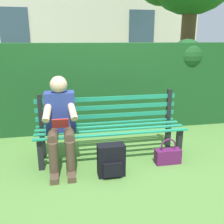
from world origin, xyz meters
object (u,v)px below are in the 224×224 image
(park_bench, at_px, (110,124))
(person_seated, at_px, (60,120))
(backpack, at_px, (111,161))
(handbag, at_px, (168,155))

(park_bench, distance_m, person_seated, 0.71)
(person_seated, height_order, backpack, person_seated)
(park_bench, relative_size, handbag, 5.77)
(backpack, xyz_separation_m, handbag, (-0.81, -0.16, -0.08))
(person_seated, distance_m, handbag, 1.50)
(park_bench, distance_m, handbag, 0.90)
(person_seated, bearing_deg, backpack, 145.59)
(park_bench, height_order, handbag, park_bench)
(person_seated, bearing_deg, park_bench, -164.45)
(park_bench, xyz_separation_m, backpack, (0.09, 0.59, -0.26))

